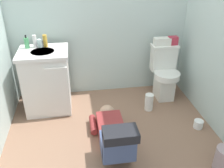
% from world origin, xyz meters
% --- Properties ---
extents(ground_plane, '(2.90, 3.01, 0.04)m').
position_xyz_m(ground_plane, '(0.00, 0.00, -0.02)').
color(ground_plane, '#89654F').
extents(wall_back, '(2.56, 0.08, 2.40)m').
position_xyz_m(wall_back, '(0.00, 1.05, 1.20)').
color(wall_back, '#B4C6C1').
rests_on(wall_back, ground_plane).
extents(toilet, '(0.36, 0.46, 0.75)m').
position_xyz_m(toilet, '(0.86, 0.70, 0.37)').
color(toilet, white).
rests_on(toilet, ground_plane).
extents(vanity_cabinet, '(0.60, 0.53, 0.82)m').
position_xyz_m(vanity_cabinet, '(-0.74, 0.63, 0.42)').
color(vanity_cabinet, silver).
rests_on(vanity_cabinet, ground_plane).
extents(faucet, '(0.02, 0.02, 0.10)m').
position_xyz_m(faucet, '(-0.74, 0.78, 0.87)').
color(faucet, silver).
rests_on(faucet, vanity_cabinet).
extents(person_plumber, '(0.39, 1.06, 0.52)m').
position_xyz_m(person_plumber, '(-0.02, -0.24, 0.18)').
color(person_plumber, maroon).
rests_on(person_plumber, ground_plane).
extents(tissue_box, '(0.22, 0.11, 0.10)m').
position_xyz_m(tissue_box, '(0.81, 0.79, 0.80)').
color(tissue_box, silver).
rests_on(tissue_box, toilet).
extents(toiletry_bag, '(0.12, 0.09, 0.11)m').
position_xyz_m(toiletry_bag, '(0.96, 0.79, 0.81)').
color(toiletry_bag, '#B22D3F').
rests_on(toiletry_bag, toilet).
extents(soap_dispenser, '(0.06, 0.06, 0.17)m').
position_xyz_m(soap_dispenser, '(-0.93, 0.76, 0.89)').
color(soap_dispenser, '#45955C').
rests_on(soap_dispenser, vanity_cabinet).
extents(bottle_white, '(0.05, 0.05, 0.16)m').
position_xyz_m(bottle_white, '(-0.83, 0.77, 0.90)').
color(bottle_white, silver).
rests_on(bottle_white, vanity_cabinet).
extents(bottle_clear, '(0.06, 0.06, 0.10)m').
position_xyz_m(bottle_clear, '(-0.78, 0.77, 0.87)').
color(bottle_clear, silver).
rests_on(bottle_clear, vanity_cabinet).
extents(bottle_amber, '(0.05, 0.05, 0.15)m').
position_xyz_m(bottle_amber, '(-0.71, 0.78, 0.90)').
color(bottle_amber, gold).
rests_on(bottle_amber, vanity_cabinet).
extents(trash_can, '(0.18, 0.18, 0.25)m').
position_xyz_m(trash_can, '(0.98, -0.71, 0.12)').
color(trash_can, '#A08A8F').
rests_on(trash_can, ground_plane).
extents(paper_towel_roll, '(0.11, 0.11, 0.23)m').
position_xyz_m(paper_towel_roll, '(0.56, 0.38, 0.12)').
color(paper_towel_roll, white).
rests_on(paper_towel_roll, ground_plane).
extents(toilet_paper_roll, '(0.11, 0.11, 0.10)m').
position_xyz_m(toilet_paper_roll, '(1.04, -0.08, 0.05)').
color(toilet_paper_roll, white).
rests_on(toilet_paper_roll, ground_plane).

